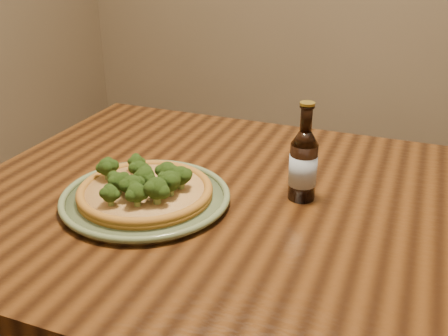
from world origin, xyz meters
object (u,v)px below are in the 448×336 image
(table, at_px, (351,261))
(pizza, at_px, (145,189))
(plate, at_px, (146,197))
(beer_bottle, at_px, (303,164))

(table, relative_size, pizza, 6.01)
(pizza, bearing_deg, plate, 124.92)
(table, height_order, beer_bottle, beer_bottle)
(plate, xyz_separation_m, beer_bottle, (0.28, 0.13, 0.06))
(plate, bearing_deg, table, 11.49)
(plate, xyz_separation_m, pizza, (0.00, -0.00, 0.02))
(table, xyz_separation_m, pizza, (-0.40, -0.08, 0.12))
(table, xyz_separation_m, beer_bottle, (-0.12, 0.05, 0.17))
(table, relative_size, beer_bottle, 7.99)
(plate, relative_size, beer_bottle, 1.68)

